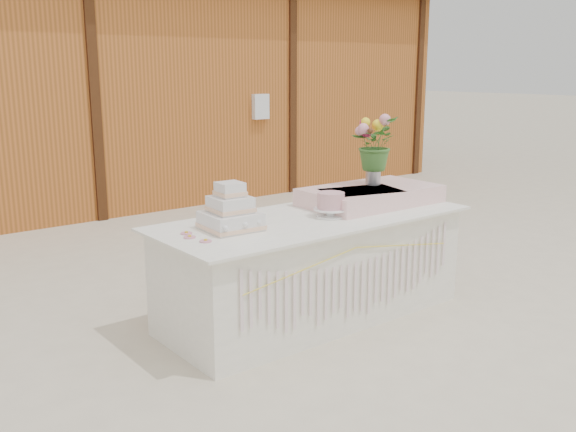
% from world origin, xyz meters
% --- Properties ---
extents(ground, '(80.00, 80.00, 0.00)m').
position_xyz_m(ground, '(0.00, 0.00, 0.00)').
color(ground, beige).
rests_on(ground, ground).
extents(barn, '(12.60, 4.60, 3.30)m').
position_xyz_m(barn, '(-0.01, 5.99, 1.68)').
color(barn, '#AE5B24').
rests_on(barn, ground).
extents(cake_table, '(2.40, 1.00, 0.77)m').
position_xyz_m(cake_table, '(0.00, -0.00, 0.39)').
color(cake_table, white).
rests_on(cake_table, ground).
extents(wedding_cake, '(0.38, 0.38, 0.32)m').
position_xyz_m(wedding_cake, '(-0.68, 0.06, 0.88)').
color(wedding_cake, silver).
rests_on(wedding_cake, cake_table).
extents(pink_cake_stand, '(0.25, 0.25, 0.18)m').
position_xyz_m(pink_cake_stand, '(0.09, -0.09, 0.87)').
color(pink_cake_stand, white).
rests_on(pink_cake_stand, cake_table).
extents(satin_runner, '(1.10, 0.65, 0.14)m').
position_xyz_m(satin_runner, '(0.65, 0.06, 0.84)').
color(satin_runner, '#FFD2CD').
rests_on(satin_runner, cake_table).
extents(flower_vase, '(0.12, 0.12, 0.17)m').
position_xyz_m(flower_vase, '(0.75, 0.13, 0.99)').
color(flower_vase, '#B6B5BA').
rests_on(flower_vase, satin_runner).
extents(bouquet, '(0.49, 0.47, 0.43)m').
position_xyz_m(bouquet, '(0.75, 0.13, 1.29)').
color(bouquet, '#3D712D').
rests_on(bouquet, flower_vase).
extents(loose_flowers, '(0.22, 0.39, 0.02)m').
position_xyz_m(loose_flowers, '(-0.95, 0.01, 0.78)').
color(loose_flowers, '#D07F98').
rests_on(loose_flowers, cake_table).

